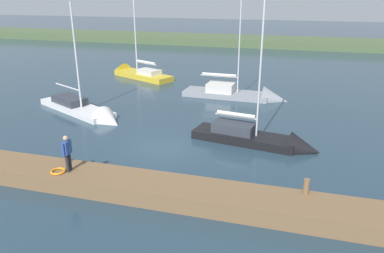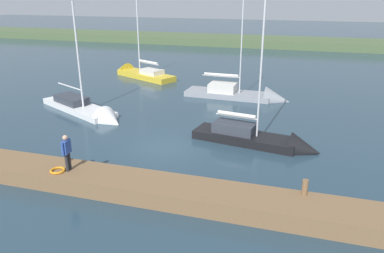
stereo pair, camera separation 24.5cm
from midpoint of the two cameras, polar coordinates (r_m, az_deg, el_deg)
ground_plane at (r=20.68m, az=-3.78°, el=-3.25°), size 200.00×200.00×0.00m
far_shoreline at (r=61.91m, az=10.47°, el=12.17°), size 180.00×8.00×2.40m
dock_pier at (r=16.35m, az=-10.00°, el=-8.74°), size 21.15×1.91×0.75m
mooring_post_near at (r=18.07m, az=-18.28°, el=-3.98°), size 0.24×0.24×0.74m
mooring_post_far at (r=15.16m, az=17.39°, el=-8.90°), size 0.23×0.23×0.63m
life_ring_buoy at (r=17.32m, az=-19.55°, el=-6.37°), size 0.66×0.66×0.10m
sailboat_far_right at (r=27.22m, az=-15.44°, el=2.18°), size 8.36×5.41×8.46m
sailboat_far_left at (r=30.44m, az=8.46°, el=4.51°), size 8.51×2.50×8.65m
sailboat_behind_pier at (r=38.62m, az=-8.19°, el=7.97°), size 8.12×5.30×8.74m
sailboat_near_dock at (r=21.30m, az=11.13°, el=-2.28°), size 7.34×2.91×9.03m
person_on_dock at (r=16.91m, az=-18.30°, el=-3.50°), size 0.24×0.63×1.66m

